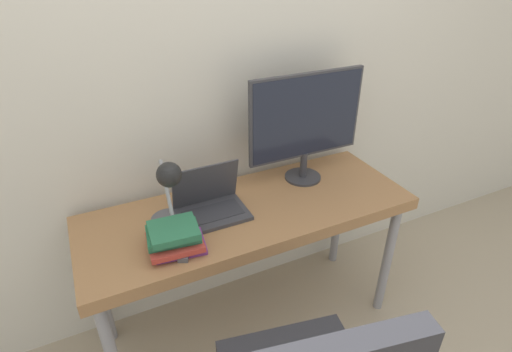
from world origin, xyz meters
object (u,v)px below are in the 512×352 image
(book_stack, at_px, (175,238))
(monitor, at_px, (306,121))
(laptop, at_px, (210,204))
(desk_lamp, at_px, (169,189))

(book_stack, bearing_deg, monitor, 19.07)
(laptop, distance_m, book_stack, 0.27)
(monitor, bearing_deg, book_stack, -160.93)
(laptop, bearing_deg, monitor, 9.74)
(book_stack, bearing_deg, laptop, 38.53)
(desk_lamp, bearing_deg, monitor, 12.73)
(monitor, xyz_separation_m, book_stack, (-0.76, -0.26, -0.27))
(desk_lamp, bearing_deg, laptop, 20.81)
(laptop, distance_m, desk_lamp, 0.27)
(laptop, relative_size, monitor, 0.51)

